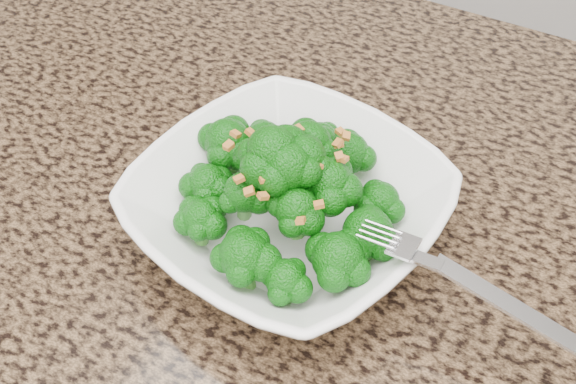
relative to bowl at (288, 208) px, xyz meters
The scene contains 5 objects.
granite_counter 0.13m from the bowl, 85.93° to the right, with size 1.64×1.04×0.03m, color brown.
bowl is the anchor object (origin of this frame).
broccoli_pile 0.07m from the bowl, ahead, with size 0.22×0.22×0.07m, color #0C5D0A, non-canonical shape.
garlic_topping 0.11m from the bowl, ahead, with size 0.13×0.13×0.01m, color #BF762E, non-canonical shape.
fork 0.14m from the bowl, 11.32° to the right, with size 0.19×0.03×0.01m, color silver, non-canonical shape.
Camera 1 is at (0.18, 0.07, 1.38)m, focal length 45.00 mm.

